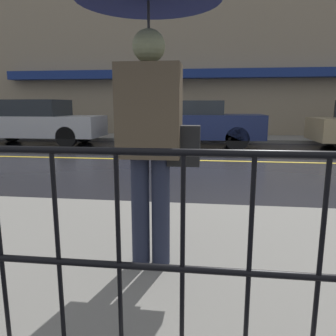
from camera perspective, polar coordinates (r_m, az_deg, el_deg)
The scene contains 9 objects.
ground_plane at distance 8.17m, azimuth 5.14°, elevation 1.31°, with size 80.00×80.00×0.00m, color black.
sidewalk_near at distance 2.96m, azimuth 1.19°, elevation -15.28°, with size 28.00×2.85×0.12m.
sidewalk_far at distance 13.15m, azimuth 5.95°, elevation 5.21°, with size 28.00×2.07×0.12m.
lane_marking at distance 8.17m, azimuth 5.14°, elevation 1.34°, with size 25.20×0.12×0.01m.
building_storefront at distance 14.37m, azimuth 6.32°, elevation 18.43°, with size 28.00×0.85×6.57m.
railing_foreground at distance 1.60m, azimuth -3.15°, elevation -10.92°, with size 12.00×0.04×1.06m.
pedestrian at distance 2.50m, azimuth -3.24°, elevation 21.17°, with size 1.03×1.03×2.19m.
car_silver at distance 12.35m, azimuth -22.18°, elevation 7.47°, with size 4.57×1.72×1.53m.
car_navy at distance 10.81m, azimuth 3.95°, elevation 7.87°, with size 4.56×1.77×1.49m.
Camera 1 is at (0.27, -8.05, 1.37)m, focal length 35.00 mm.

